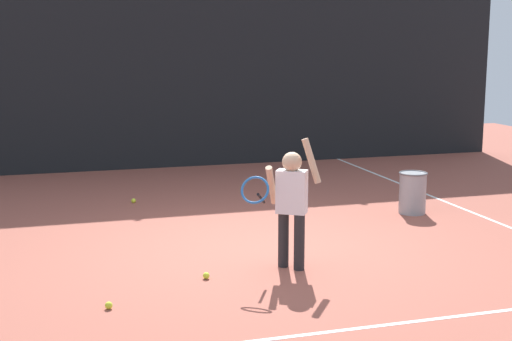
# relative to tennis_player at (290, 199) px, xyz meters

# --- Properties ---
(ground_plane) EXTENTS (20.00, 20.00, 0.00)m
(ground_plane) POSITION_rel_tennis_player_xyz_m (-0.15, 0.78, -0.73)
(ground_plane) COLOR #9E5142
(court_line_baseline) EXTENTS (9.00, 0.05, 0.00)m
(court_line_baseline) POSITION_rel_tennis_player_xyz_m (-0.15, -1.64, -0.72)
(court_line_baseline) COLOR white
(court_line_baseline) RESTS_ON ground
(court_line_sideline) EXTENTS (0.05, 9.00, 0.00)m
(court_line_sideline) POSITION_rel_tennis_player_xyz_m (3.18, 1.78, -0.72)
(court_line_sideline) COLOR white
(court_line_sideline) RESTS_ON ground
(back_fence_windscreen) EXTENTS (13.18, 0.08, 3.98)m
(back_fence_windscreen) POSITION_rel_tennis_player_xyz_m (-0.15, 6.29, 1.27)
(back_fence_windscreen) COLOR black
(back_fence_windscreen) RESTS_ON ground
(fence_post_2) EXTENTS (0.09, 0.09, 4.13)m
(fence_post_2) POSITION_rel_tennis_player_xyz_m (-0.15, 6.35, 1.34)
(fence_post_2) COLOR slate
(fence_post_2) RESTS_ON ground
(fence_post_3) EXTENTS (0.09, 0.09, 4.13)m
(fence_post_3) POSITION_rel_tennis_player_xyz_m (3.07, 6.35, 1.34)
(fence_post_3) COLOR slate
(fence_post_3) RESTS_ON ground
(fence_post_4) EXTENTS (0.09, 0.09, 4.13)m
(fence_post_4) POSITION_rel_tennis_player_xyz_m (6.29, 6.35, 1.34)
(fence_post_4) COLOR slate
(fence_post_4) RESTS_ON ground
(tennis_player) EXTENTS (0.89, 0.53, 1.35)m
(tennis_player) POSITION_rel_tennis_player_xyz_m (0.00, 0.00, 0.00)
(tennis_player) COLOR #232326
(tennis_player) RESTS_ON ground
(ball_hopper) EXTENTS (0.38, 0.38, 0.56)m
(ball_hopper) POSITION_rel_tennis_player_xyz_m (2.37, 1.79, -0.44)
(ball_hopper) COLOR gray
(ball_hopper) RESTS_ON ground
(tennis_ball_0) EXTENTS (0.07, 0.07, 0.07)m
(tennis_ball_0) POSITION_rel_tennis_player_xyz_m (-1.88, -0.63, -0.69)
(tennis_ball_0) COLOR #CCE033
(tennis_ball_0) RESTS_ON ground
(tennis_ball_1) EXTENTS (0.07, 0.07, 0.07)m
(tennis_ball_1) POSITION_rel_tennis_player_xyz_m (1.25, 3.39, -0.69)
(tennis_ball_1) COLOR #CCE033
(tennis_ball_1) RESTS_ON ground
(tennis_ball_2) EXTENTS (0.07, 0.07, 0.07)m
(tennis_ball_2) POSITION_rel_tennis_player_xyz_m (-1.17, 3.48, -0.69)
(tennis_ball_2) COLOR #CCE033
(tennis_ball_2) RESTS_ON ground
(tennis_ball_4) EXTENTS (0.07, 0.07, 0.07)m
(tennis_ball_4) POSITION_rel_tennis_player_xyz_m (-0.89, -0.08, -0.69)
(tennis_ball_4) COLOR #CCE033
(tennis_ball_4) RESTS_ON ground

